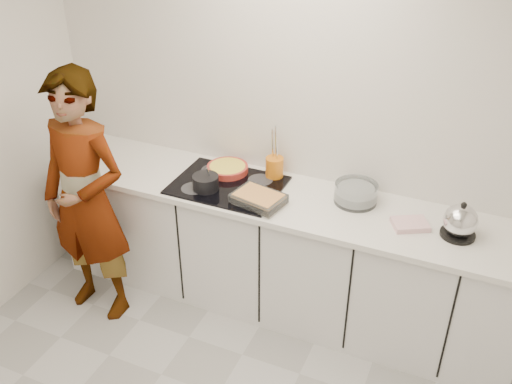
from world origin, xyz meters
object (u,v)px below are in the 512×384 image
at_px(hob, 228,185).
at_px(kettle, 460,222).
at_px(mixing_bowl, 356,194).
at_px(utensil_crock, 274,168).
at_px(baking_dish, 258,198).
at_px(cook, 86,200).
at_px(tart_dish, 227,168).
at_px(saucepan, 206,182).

xyz_separation_m(hob, kettle, (1.49, 0.02, 0.09)).
bearing_deg(mixing_bowl, utensil_crock, 172.14).
height_order(kettle, utensil_crock, kettle).
height_order(baking_dish, mixing_bowl, mixing_bowl).
relative_size(mixing_bowl, cook, 0.20).
bearing_deg(mixing_bowl, cook, -158.17).
bearing_deg(mixing_bowl, tart_dish, 179.50).
relative_size(hob, utensil_crock, 4.70).
distance_m(saucepan, baking_dish, 0.39).
bearing_deg(hob, mixing_bowl, 9.98).
height_order(saucepan, mixing_bowl, saucepan).
bearing_deg(cook, mixing_bowl, 23.79).
xyz_separation_m(baking_dish, mixing_bowl, (0.56, 0.28, 0.01)).
bearing_deg(utensil_crock, baking_dish, -84.18).
bearing_deg(mixing_bowl, saucepan, -164.61).
xyz_separation_m(mixing_bowl, kettle, (0.65, -0.13, 0.04)).
xyz_separation_m(utensil_crock, cook, (-1.03, -0.73, -0.10)).
distance_m(baking_dish, cook, 1.13).
relative_size(kettle, utensil_crock, 1.52).
bearing_deg(mixing_bowl, hob, -170.02).
xyz_separation_m(tart_dish, saucepan, (-0.03, -0.27, 0.02)).
distance_m(baking_dish, mixing_bowl, 0.62).
xyz_separation_m(saucepan, kettle, (1.59, 0.13, 0.03)).
height_order(hob, tart_dish, tart_dish).
height_order(saucepan, utensil_crock, saucepan).
height_order(tart_dish, saucepan, saucepan).
xyz_separation_m(hob, saucepan, (-0.10, -0.11, 0.06)).
xyz_separation_m(tart_dish, baking_dish, (0.36, -0.29, 0.01)).
bearing_deg(cook, tart_dish, 44.87).
distance_m(tart_dish, mixing_bowl, 0.91).
height_order(mixing_bowl, cook, cook).
bearing_deg(kettle, saucepan, -175.26).
bearing_deg(kettle, baking_dish, -172.89).
height_order(saucepan, cook, cook).
relative_size(saucepan, cook, 0.12).
distance_m(saucepan, kettle, 1.60).
bearing_deg(saucepan, tart_dish, 83.97).
bearing_deg(utensil_crock, hob, -136.96).
distance_m(kettle, cook, 2.33).
relative_size(tart_dish, baking_dish, 1.05).
distance_m(hob, mixing_bowl, 0.85).
bearing_deg(baking_dish, kettle, 7.11).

